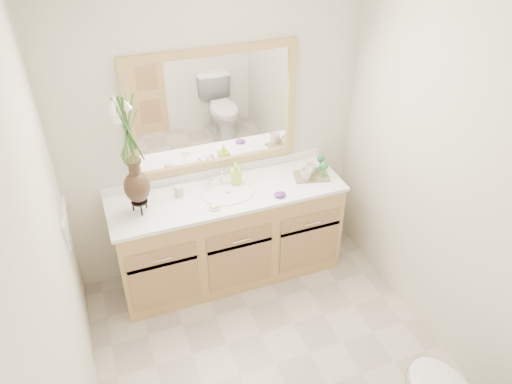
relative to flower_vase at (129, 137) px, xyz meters
name	(u,v)px	position (x,y,z in m)	size (l,w,h in m)	color
floor	(275,364)	(0.67, -1.01, -1.44)	(2.60, 2.60, 0.00)	beige
ceiling	(287,19)	(0.67, -1.01, 0.96)	(2.40, 2.60, 0.02)	white
wall_back	(214,134)	(0.67, 0.29, -0.24)	(2.40, 0.02, 2.40)	white
wall_left	(61,284)	(-0.53, -1.01, -0.24)	(0.02, 2.60, 2.40)	white
wall_right	(451,190)	(1.87, -1.01, -0.24)	(0.02, 2.60, 2.40)	white
vanity	(229,236)	(0.67, 0.01, -1.04)	(1.80, 0.55, 0.80)	tan
counter	(227,194)	(0.67, 0.01, -0.62)	(1.84, 0.57, 0.03)	white
sink	(228,199)	(0.67, -0.01, -0.66)	(0.38, 0.34, 0.23)	white
mirror	(214,111)	(0.67, 0.27, -0.03)	(1.32, 0.04, 0.97)	white
switch_plate	(65,230)	(-0.52, -0.24, -0.46)	(0.02, 0.12, 0.12)	white
flower_vase	(129,137)	(0.00, 0.00, 0.00)	(0.22, 0.22, 0.90)	black
tumbler	(179,191)	(0.31, 0.10, -0.56)	(0.07, 0.07, 0.09)	beige
soap_dish	(215,207)	(0.52, -0.16, -0.60)	(0.09, 0.09, 0.03)	beige
soap_bottle	(236,174)	(0.78, 0.12, -0.53)	(0.07, 0.08, 0.16)	#AFEA37
purple_dish	(280,195)	(1.03, -0.19, -0.59)	(0.09, 0.08, 0.03)	#5A297D
tray	(311,176)	(1.38, -0.02, -0.60)	(0.28, 0.18, 0.01)	brown
mug_left	(306,174)	(1.31, -0.05, -0.55)	(0.10, 0.09, 0.10)	beige
mug_right	(311,168)	(1.39, 0.02, -0.55)	(0.09, 0.08, 0.09)	beige
goblet_front	(324,167)	(1.47, -0.06, -0.51)	(0.06, 0.06, 0.13)	#28783C
goblet_back	(321,159)	(1.49, 0.04, -0.50)	(0.06, 0.06, 0.14)	#28783C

